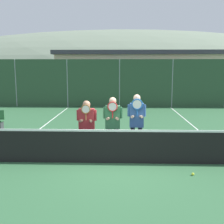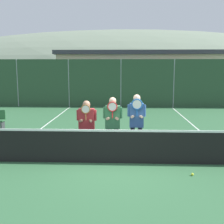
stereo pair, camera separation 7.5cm
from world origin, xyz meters
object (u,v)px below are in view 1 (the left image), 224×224
(car_left_of_center, at_px, (109,89))
(tennis_ball_on_court, at_px, (193,174))
(player_center_left, at_px, (113,122))
(player_center_right, at_px, (137,120))
(car_center, at_px, (173,90))
(player_leftmost, at_px, (87,123))
(car_far_left, at_px, (49,89))

(car_left_of_center, distance_m, tennis_ball_on_court, 15.23)
(player_center_left, xyz_separation_m, tennis_ball_on_court, (2.03, -1.44, -1.02))
(player_center_right, bearing_deg, car_center, 75.32)
(car_center, relative_size, tennis_ball_on_court, 70.02)
(car_center, xyz_separation_m, tennis_ball_on_court, (-2.15, -14.77, -0.86))
(player_center_right, distance_m, car_center, 13.72)
(player_leftmost, height_order, car_center, car_center)
(player_leftmost, bearing_deg, car_far_left, 108.80)
(car_center, bearing_deg, car_left_of_center, 177.86)
(player_center_left, height_order, tennis_ball_on_court, player_center_left)
(player_center_left, relative_size, car_far_left, 0.42)
(tennis_ball_on_court, bearing_deg, car_far_left, 116.43)
(player_center_right, relative_size, car_center, 0.39)
(player_center_left, height_order, player_center_right, player_center_right)
(player_center_left, height_order, car_left_of_center, car_left_of_center)
(player_center_right, height_order, car_center, player_center_right)
(car_center, height_order, tennis_ball_on_court, car_center)
(tennis_ball_on_court, bearing_deg, car_center, 81.73)
(car_center, bearing_deg, player_center_right, -104.68)
(car_far_left, height_order, car_center, car_far_left)
(car_left_of_center, bearing_deg, player_center_left, -87.11)
(player_leftmost, bearing_deg, tennis_ball_on_court, -27.10)
(car_left_of_center, bearing_deg, car_far_left, -177.81)
(player_leftmost, xyz_separation_m, car_center, (4.95, 13.34, -0.12))
(player_leftmost, distance_m, player_center_right, 1.48)
(player_center_left, xyz_separation_m, car_left_of_center, (-0.68, 13.52, -0.10))
(car_far_left, relative_size, car_center, 0.90)
(tennis_ball_on_court, bearing_deg, player_center_right, 131.47)
(car_far_left, bearing_deg, tennis_ball_on_court, -63.57)
(player_leftmost, bearing_deg, car_left_of_center, 89.63)
(player_center_right, xyz_separation_m, tennis_ball_on_court, (1.33, -1.50, -1.06))
(player_leftmost, height_order, player_center_right, player_center_right)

